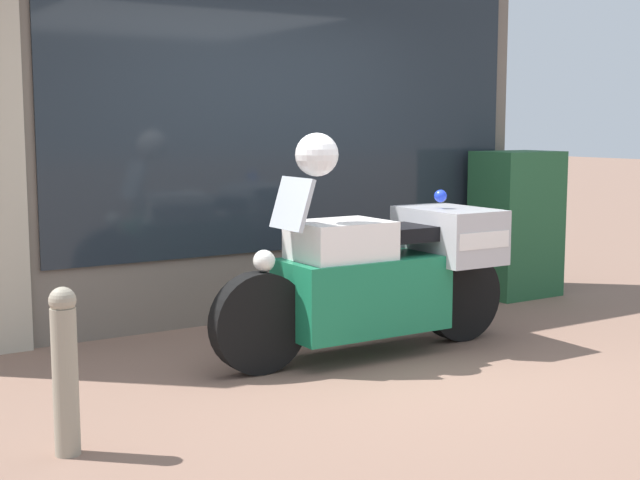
{
  "coord_description": "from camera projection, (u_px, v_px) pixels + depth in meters",
  "views": [
    {
      "loc": [
        -3.37,
        -4.42,
        1.57
      ],
      "look_at": [
        0.05,
        0.89,
        0.74
      ],
      "focal_mm": 50.0,
      "sensor_mm": 36.0,
      "label": 1
    }
  ],
  "objects": [
    {
      "name": "shop_building",
      "position": [
        194.0,
        102.0,
        6.92
      ],
      "size": [
        5.45,
        0.55,
        3.45
      ],
      "color": "#6B6056",
      "rests_on": "ground"
    },
    {
      "name": "paramedic_motorcycle",
      "position": [
        383.0,
        272.0,
        6.08
      ],
      "size": [
        2.31,
        0.76,
        1.23
      ],
      "rotation": [
        0.0,
        0.0,
        3.13
      ],
      "color": "black",
      "rests_on": "ground"
    },
    {
      "name": "ground_plane",
      "position": [
        389.0,
        371.0,
        5.7
      ],
      "size": [
        60.0,
        60.0,
        0.0
      ],
      "primitive_type": "plane",
      "color": "#7A5B4C"
    },
    {
      "name": "utility_cabinet",
      "position": [
        516.0,
        224.0,
        8.13
      ],
      "size": [
        0.71,
        0.54,
        1.32
      ],
      "primitive_type": "cube",
      "color": "#235633",
      "rests_on": "ground"
    },
    {
      "name": "white_helmet",
      "position": [
        317.0,
        155.0,
        5.69
      ],
      "size": [
        0.28,
        0.28,
        0.28
      ],
      "primitive_type": "sphere",
      "color": "white",
      "rests_on": "paramedic_motorcycle"
    },
    {
      "name": "street_bollard",
      "position": [
        65.0,
        369.0,
        4.2
      ],
      "size": [
        0.13,
        0.13,
        0.81
      ],
      "color": "gray",
      "rests_on": "ground"
    },
    {
      "name": "window_display",
      "position": [
        282.0,
        254.0,
        7.54
      ],
      "size": [
        4.05,
        0.3,
        1.98
      ],
      "color": "slate",
      "rests_on": "ground"
    }
  ]
}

